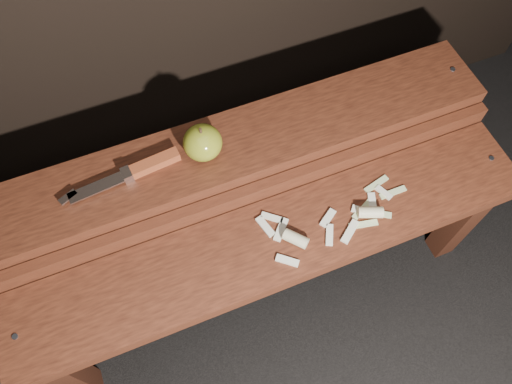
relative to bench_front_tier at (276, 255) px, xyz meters
name	(u,v)px	position (x,y,z in m)	size (l,w,h in m)	color
ground	(264,280)	(0.00, 0.06, -0.35)	(60.00, 60.00, 0.00)	black
bench_front_tier	(276,255)	(0.00, 0.00, 0.00)	(1.20, 0.20, 0.42)	#38180E
bench_rear_tier	(240,163)	(0.00, 0.23, 0.06)	(1.20, 0.21, 0.50)	#38180E
apple	(203,143)	(-0.08, 0.23, 0.19)	(0.09, 0.09, 0.09)	olive
knife	(140,169)	(-0.22, 0.24, 0.16)	(0.27, 0.05, 0.02)	#933E20
apple_scraps	(335,222)	(0.14, 0.00, 0.07)	(0.35, 0.15, 0.03)	beige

